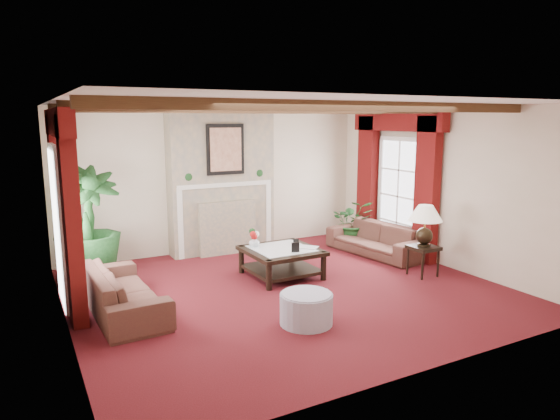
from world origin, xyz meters
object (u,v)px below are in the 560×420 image
ottoman (306,309)px  side_table (423,261)px  sofa_right (376,234)px  potted_palm (89,249)px  sofa_left (122,283)px  coffee_table (281,263)px

ottoman → side_table: bearing=16.1°
sofa_right → potted_palm: bearing=-108.3°
sofa_right → ottoman: sofa_right is taller
sofa_left → coffee_table: bearing=-84.6°
sofa_right → potted_palm: size_ratio=1.07×
sofa_left → sofa_right: size_ratio=1.00×
sofa_left → sofa_right: sofa_left is taller
potted_palm → coffee_table: size_ratio=1.69×
sofa_left → coffee_table: sofa_left is taller
sofa_right → ottoman: size_ratio=3.06×
side_table → sofa_left: bearing=171.2°
potted_palm → sofa_left: bearing=-83.6°
sofa_left → sofa_right: 4.78m
side_table → ottoman: 2.77m
sofa_left → ottoman: sofa_left is taller
sofa_right → side_table: bearing=-13.9°
sofa_right → ottoman: bearing=-59.9°
potted_palm → coffee_table: potted_palm is taller
sofa_left → potted_palm: size_ratio=1.07×
ottoman → sofa_left: bearing=142.4°
coffee_table → ottoman: bearing=-110.2°
side_table → sofa_right: bearing=83.5°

